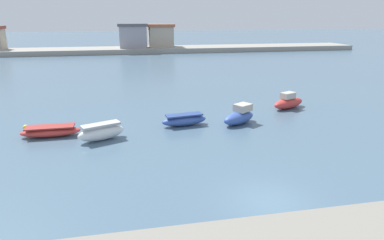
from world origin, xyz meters
The scene contains 8 objects.
ground_plane centered at (0.00, 0.00, 0.00)m, with size 400.00×400.00×0.00m, color #476075.
moored_boat_0 centered at (-12.69, 12.17, 0.40)m, with size 4.47×1.48×0.82m.
moored_boat_1 centered at (-8.77, 10.58, 0.61)m, with size 3.70×2.39×1.27m.
moored_boat_2 centered at (-2.08, 12.77, 0.48)m, with size 4.01×1.67×0.99m.
moored_boat_3 centered at (2.68, 12.35, 0.66)m, with size 3.69×2.96×1.68m.
moored_boat_4 centered at (9.18, 16.18, 0.62)m, with size 4.18×2.88×1.64m.
mooring_buoy_0 centered at (-15.02, 14.14, 0.22)m, with size 0.43×0.43×0.43m, color yellow.
distant_shoreline centered at (-4.34, 73.70, 1.72)m, with size 108.74×10.11×7.10m.
Camera 1 is at (-6.65, -13.69, 8.93)m, focal length 31.03 mm.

